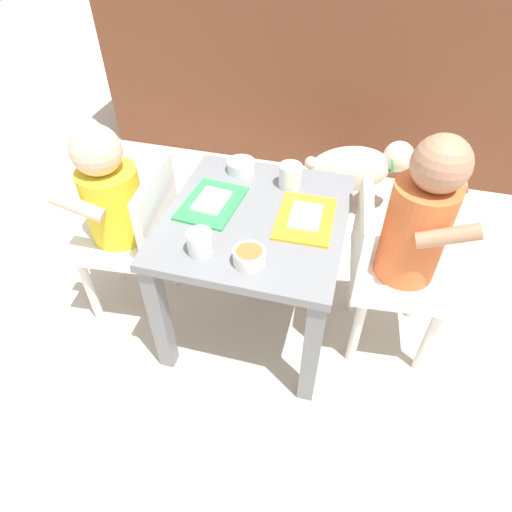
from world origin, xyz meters
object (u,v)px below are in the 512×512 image
at_px(cereal_bowl_right_side, 249,256).
at_px(water_cup_left, 200,244).
at_px(seated_child_right, 411,231).
at_px(dog, 357,169).
at_px(dining_table, 256,239).
at_px(food_tray_left, 212,202).
at_px(seated_child_left, 117,204).
at_px(cereal_bowl_left_side, 241,166).
at_px(food_tray_right, 305,218).
at_px(water_cup_right, 290,177).

bearing_deg(cereal_bowl_right_side, water_cup_left, 176.80).
relative_size(seated_child_right, dog, 1.65).
bearing_deg(cereal_bowl_right_side, dining_table, 100.14).
distance_m(dining_table, food_tray_left, 0.16).
height_order(dog, cereal_bowl_right_side, cereal_bowl_right_side).
xyz_separation_m(seated_child_left, seated_child_right, (0.80, 0.06, 0.03)).
relative_size(dining_table, cereal_bowl_left_side, 6.27).
xyz_separation_m(food_tray_right, cereal_bowl_right_side, (-0.10, -0.20, 0.02)).
bearing_deg(water_cup_left, dining_table, 62.00).
height_order(food_tray_right, water_cup_left, water_cup_left).
xyz_separation_m(water_cup_left, cereal_bowl_right_side, (0.13, -0.01, -0.01)).
height_order(dining_table, dog, dining_table).
bearing_deg(food_tray_left, food_tray_right, -0.00).
distance_m(seated_child_right, water_cup_right, 0.37).
relative_size(dining_table, food_tray_right, 2.52).
height_order(dining_table, seated_child_left, seated_child_left).
bearing_deg(cereal_bowl_right_side, food_tray_right, 63.45).
bearing_deg(water_cup_right, water_cup_left, -114.34).
bearing_deg(water_cup_left, food_tray_left, 101.41).
height_order(water_cup_left, cereal_bowl_left_side, water_cup_left).
height_order(seated_child_left, cereal_bowl_right_side, seated_child_left).
bearing_deg(seated_child_right, water_cup_right, 159.11).
height_order(seated_child_right, dog, seated_child_right).
distance_m(food_tray_left, water_cup_left, 0.20).
bearing_deg(dog, cereal_bowl_right_side, -103.71).
distance_m(seated_child_right, dog, 0.69).
bearing_deg(food_tray_left, dog, 60.14).
distance_m(dining_table, seated_child_left, 0.41).
distance_m(dining_table, cereal_bowl_right_side, 0.21).
bearing_deg(cereal_bowl_left_side, dog, 53.61).
bearing_deg(water_cup_right, dog, 70.26).
bearing_deg(dining_table, water_cup_left, -118.00).
height_order(dining_table, water_cup_right, water_cup_right).
height_order(dining_table, food_tray_left, food_tray_left).
bearing_deg(seated_child_left, dining_table, 4.24).
height_order(seated_child_left, cereal_bowl_left_side, seated_child_left).
bearing_deg(seated_child_left, dog, 47.16).
xyz_separation_m(seated_child_right, cereal_bowl_left_side, (-0.50, 0.17, 0.01)).
xyz_separation_m(dining_table, dog, (0.24, 0.66, -0.13)).
bearing_deg(cereal_bowl_left_side, seated_child_right, -18.81).
distance_m(seated_child_left, water_cup_left, 0.34).
relative_size(dining_table, dog, 1.23).
bearing_deg(dining_table, seated_child_right, 4.15).
xyz_separation_m(dog, water_cup_left, (-0.33, -0.83, 0.24)).
relative_size(water_cup_left, cereal_bowl_right_side, 0.82).
bearing_deg(dog, seated_child_right, -75.38).
bearing_deg(dining_table, cereal_bowl_right_side, -79.86).
bearing_deg(dog, food_tray_left, -119.86).
xyz_separation_m(food_tray_left, food_tray_right, (0.26, -0.00, 0.00)).
height_order(food_tray_left, water_cup_right, water_cup_right).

